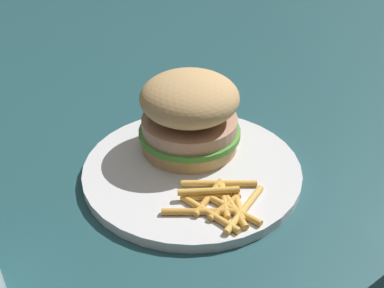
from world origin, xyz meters
TOP-DOWN VIEW (x-y plane):
  - ground_plane at (0.00, 0.00)m, footprint 1.60×1.60m
  - plate at (0.03, -0.02)m, footprint 0.25×0.25m
  - sandwich at (-0.01, -0.02)m, footprint 0.12×0.12m
  - fries_pile at (0.10, 0.01)m, footprint 0.08×0.11m

SIDE VIEW (x-z plane):
  - ground_plane at x=0.00m, z-range 0.00..0.00m
  - plate at x=0.03m, z-range 0.00..0.01m
  - fries_pile at x=0.10m, z-range 0.01..0.02m
  - sandwich at x=-0.01m, z-range 0.01..0.11m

